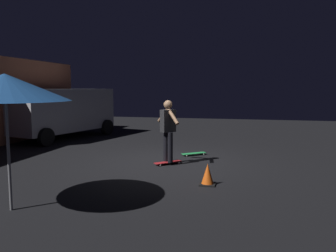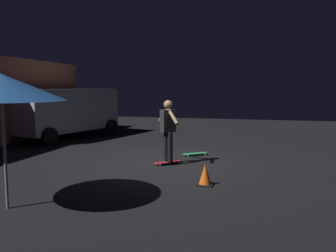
{
  "view_description": "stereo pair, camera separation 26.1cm",
  "coord_description": "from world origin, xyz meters",
  "px_view_note": "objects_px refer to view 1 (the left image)",
  "views": [
    {
      "loc": [
        -9.03,
        -2.16,
        2.06
      ],
      "look_at": [
        -0.22,
        -0.09,
        1.05
      ],
      "focal_mm": 36.24,
      "sensor_mm": 36.0,
      "label": 1
    },
    {
      "loc": [
        -8.96,
        -2.42,
        2.06
      ],
      "look_at": [
        -0.22,
        -0.09,
        1.05
      ],
      "focal_mm": 36.24,
      "sensor_mm": 36.0,
      "label": 2
    }
  ],
  "objects_px": {
    "parked_van": "(61,110)",
    "patio_umbrella": "(5,87)",
    "skateboard_spare": "(194,154)",
    "traffic_cone": "(208,175)",
    "skater": "(168,126)",
    "skateboard_ridden": "(168,162)"
  },
  "relations": [
    {
      "from": "parked_van",
      "to": "patio_umbrella",
      "type": "relative_size",
      "value": 2.14
    },
    {
      "from": "parked_van",
      "to": "skateboard_spare",
      "type": "bearing_deg",
      "value": -111.86
    },
    {
      "from": "traffic_cone",
      "to": "skater",
      "type": "bearing_deg",
      "value": 36.54
    },
    {
      "from": "skater",
      "to": "traffic_cone",
      "type": "distance_m",
      "value": 2.3
    },
    {
      "from": "skateboard_spare",
      "to": "skateboard_ridden",
      "type": "bearing_deg",
      "value": 160.46
    },
    {
      "from": "skateboard_ridden",
      "to": "skateboard_spare",
      "type": "distance_m",
      "value": 1.48
    },
    {
      "from": "skateboard_ridden",
      "to": "traffic_cone",
      "type": "height_order",
      "value": "traffic_cone"
    },
    {
      "from": "skateboard_ridden",
      "to": "traffic_cone",
      "type": "distance_m",
      "value": 2.15
    },
    {
      "from": "parked_van",
      "to": "skateboard_ridden",
      "type": "bearing_deg",
      "value": -124.77
    },
    {
      "from": "patio_umbrella",
      "to": "traffic_cone",
      "type": "height_order",
      "value": "patio_umbrella"
    },
    {
      "from": "parked_van",
      "to": "patio_umbrella",
      "type": "bearing_deg",
      "value": -154.97
    },
    {
      "from": "patio_umbrella",
      "to": "skateboard_ridden",
      "type": "xyz_separation_m",
      "value": [
        4.0,
        -1.8,
        -2.02
      ]
    },
    {
      "from": "parked_van",
      "to": "traffic_cone",
      "type": "distance_m",
      "value": 8.71
    },
    {
      "from": "traffic_cone",
      "to": "parked_van",
      "type": "bearing_deg",
      "value": 50.68
    },
    {
      "from": "patio_umbrella",
      "to": "skater",
      "type": "xyz_separation_m",
      "value": [
        4.0,
        -1.8,
        -1.04
      ]
    },
    {
      "from": "skateboard_spare",
      "to": "skater",
      "type": "distance_m",
      "value": 1.77
    },
    {
      "from": "parked_van",
      "to": "skateboard_ridden",
      "type": "distance_m",
      "value": 6.69
    },
    {
      "from": "parked_van",
      "to": "skater",
      "type": "relative_size",
      "value": 2.95
    },
    {
      "from": "parked_van",
      "to": "patio_umbrella",
      "type": "xyz_separation_m",
      "value": [
        -7.76,
        -3.63,
        0.91
      ]
    },
    {
      "from": "skater",
      "to": "traffic_cone",
      "type": "relative_size",
      "value": 3.63
    },
    {
      "from": "skater",
      "to": "traffic_cone",
      "type": "xyz_separation_m",
      "value": [
        -1.72,
        -1.28,
        -0.83
      ]
    },
    {
      "from": "parked_van",
      "to": "skateboard_spare",
      "type": "relative_size",
      "value": 6.71
    }
  ]
}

